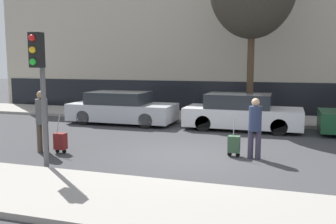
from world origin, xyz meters
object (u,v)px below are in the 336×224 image
at_px(parked_car_0, 122,108).
at_px(trolley_right, 234,144).
at_px(trolley_left, 60,141).
at_px(pedestrian_left, 42,117).
at_px(traffic_light, 39,73).
at_px(parked_car_1, 242,113).
at_px(pedestrian_right, 255,125).

xyz_separation_m(parked_car_0, trolley_right, (5.31, -4.26, -0.29)).
bearing_deg(parked_car_0, trolley_left, -83.95).
relative_size(pedestrian_left, trolley_left, 1.58).
bearing_deg(pedestrian_left, trolley_right, -172.81).
bearing_deg(traffic_light, trolley_right, 32.61).
bearing_deg(parked_car_1, trolley_left, -129.27).
bearing_deg(trolley_left, parked_car_1, 50.73).
distance_m(parked_car_1, pedestrian_right, 4.45).
height_order(parked_car_1, pedestrian_left, pedestrian_left).
relative_size(parked_car_0, pedestrian_right, 2.72).
bearing_deg(trolley_left, traffic_light, -70.34).
xyz_separation_m(parked_car_1, pedestrian_left, (-4.99, -5.48, 0.37)).
bearing_deg(traffic_light, trolley_left, 109.66).
xyz_separation_m(trolley_left, trolley_right, (4.74, 1.12, -0.00)).
bearing_deg(trolley_right, trolley_left, -166.74).
relative_size(trolley_left, traffic_light, 0.35).
relative_size(trolley_right, traffic_light, 0.34).
distance_m(pedestrian_left, trolley_left, 0.86).
distance_m(parked_car_0, trolley_left, 5.42).
bearing_deg(traffic_light, parked_car_1, 60.95).
bearing_deg(pedestrian_left, parked_car_0, -95.01).
height_order(parked_car_0, pedestrian_left, pedestrian_left).
height_order(parked_car_1, pedestrian_right, pedestrian_right).
relative_size(pedestrian_left, traffic_light, 0.55).
bearing_deg(parked_car_1, pedestrian_left, -132.30).
height_order(trolley_left, traffic_light, traffic_light).
distance_m(parked_car_1, traffic_light, 8.17).
distance_m(trolley_right, traffic_light, 5.35).
bearing_deg(trolley_left, pedestrian_right, 11.47).
bearing_deg(parked_car_1, pedestrian_right, -78.97).
bearing_deg(pedestrian_right, trolley_right, -179.93).
bearing_deg(trolley_left, pedestrian_left, -174.82).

